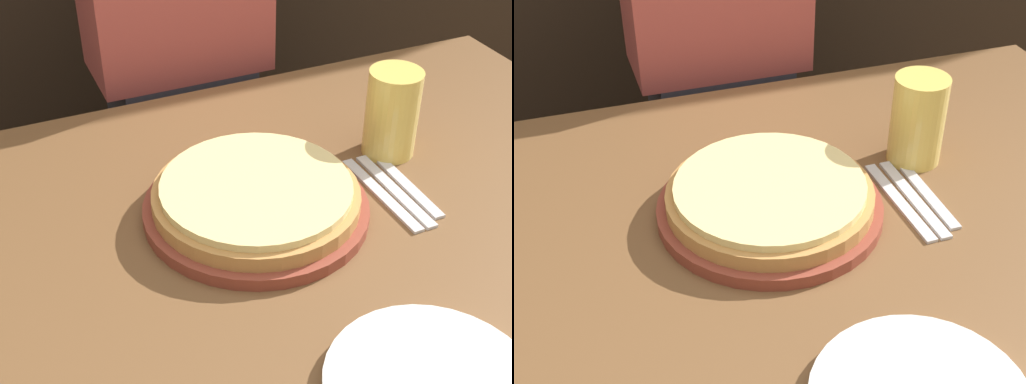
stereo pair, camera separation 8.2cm
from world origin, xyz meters
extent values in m
cylinder|color=brown|center=(-0.02, 0.07, 0.71)|extent=(0.34, 0.34, 0.02)
cylinder|color=#B77F42|center=(-0.02, 0.07, 0.73)|extent=(0.31, 0.31, 0.02)
cylinder|color=#EAD184|center=(-0.02, 0.07, 0.75)|extent=(0.28, 0.28, 0.01)
cylinder|color=#E5C65B|center=(0.25, 0.14, 0.77)|extent=(0.09, 0.09, 0.15)
cylinder|color=white|center=(0.25, 0.14, 0.84)|extent=(0.08, 0.08, 0.02)
cube|color=silver|center=(0.18, 0.03, 0.70)|extent=(0.02, 0.21, 0.00)
cube|color=silver|center=(0.20, 0.03, 0.70)|extent=(0.02, 0.21, 0.00)
cube|color=silver|center=(0.23, 0.03, 0.70)|extent=(0.02, 0.17, 0.00)
cube|color=#33333D|center=(0.05, 0.63, 0.34)|extent=(0.29, 0.20, 0.68)
camera|label=1|loc=(-0.36, -0.71, 1.36)|focal=50.00mm
camera|label=2|loc=(-0.29, -0.74, 1.36)|focal=50.00mm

